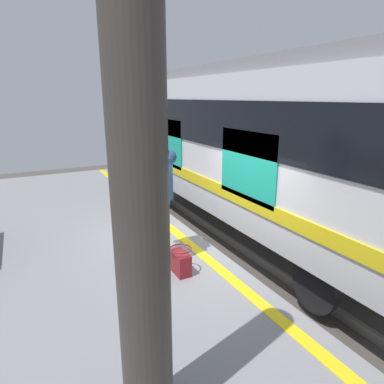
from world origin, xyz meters
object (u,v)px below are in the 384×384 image
(train_carriage, at_px, (253,137))
(handbag, at_px, (180,262))
(station_column, at_px, (140,209))
(passenger, at_px, (160,189))

(train_carriage, xyz_separation_m, handbag, (-2.61, 3.13, -1.22))
(handbag, relative_size, station_column, 0.11)
(train_carriage, xyz_separation_m, station_column, (-4.40, 4.24, 0.25))
(train_carriage, distance_m, handbag, 4.26)
(train_carriage, bearing_deg, handbag, 129.83)
(passenger, bearing_deg, train_carriage, -56.85)
(handbag, xyz_separation_m, station_column, (-1.79, 1.11, 1.47))
(passenger, bearing_deg, handbag, -174.23)
(passenger, xyz_separation_m, handbag, (-0.53, -0.05, -0.89))
(passenger, height_order, handbag, passenger)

